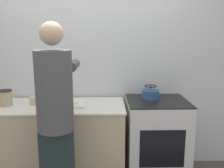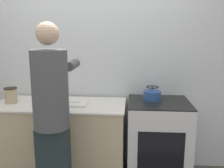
{
  "view_description": "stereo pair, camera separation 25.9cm",
  "coord_description": "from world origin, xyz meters",
  "px_view_note": "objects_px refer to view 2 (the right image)",
  "views": [
    {
      "loc": [
        0.17,
        -2.32,
        1.66
      ],
      "look_at": [
        0.24,
        0.22,
        1.14
      ],
      "focal_mm": 40.0,
      "sensor_mm": 36.0,
      "label": 1
    },
    {
      "loc": [
        0.43,
        -2.31,
        1.66
      ],
      "look_at": [
        0.24,
        0.22,
        1.14
      ],
      "focal_mm": 40.0,
      "sensor_mm": 36.0,
      "label": 2
    }
  ],
  "objects_px": {
    "kettle": "(152,94)",
    "canister_jar": "(11,95)",
    "knife": "(69,102)",
    "bowl_prep": "(40,98)",
    "cutting_board": "(72,104)",
    "person": "(52,113)",
    "oven": "(158,142)"
  },
  "relations": [
    {
      "from": "knife",
      "to": "cutting_board",
      "type": "bearing_deg",
      "value": -35.21
    },
    {
      "from": "person",
      "to": "bowl_prep",
      "type": "bearing_deg",
      "value": 118.49
    },
    {
      "from": "cutting_board",
      "to": "canister_jar",
      "type": "height_order",
      "value": "canister_jar"
    },
    {
      "from": "oven",
      "to": "kettle",
      "type": "height_order",
      "value": "kettle"
    },
    {
      "from": "knife",
      "to": "bowl_prep",
      "type": "xyz_separation_m",
      "value": [
        -0.35,
        0.06,
        0.02
      ]
    },
    {
      "from": "cutting_board",
      "to": "oven",
      "type": "bearing_deg",
      "value": 1.6
    },
    {
      "from": "oven",
      "to": "kettle",
      "type": "relative_size",
      "value": 4.86
    },
    {
      "from": "canister_jar",
      "to": "person",
      "type": "bearing_deg",
      "value": -40.16
    },
    {
      "from": "knife",
      "to": "bowl_prep",
      "type": "bearing_deg",
      "value": 175.5
    },
    {
      "from": "canister_jar",
      "to": "cutting_board",
      "type": "bearing_deg",
      "value": -2.05
    },
    {
      "from": "kettle",
      "to": "bowl_prep",
      "type": "xyz_separation_m",
      "value": [
        -1.26,
        0.0,
        -0.07
      ]
    },
    {
      "from": "knife",
      "to": "kettle",
      "type": "distance_m",
      "value": 0.92
    },
    {
      "from": "oven",
      "to": "cutting_board",
      "type": "xyz_separation_m",
      "value": [
        -0.95,
        -0.03,
        0.43
      ]
    },
    {
      "from": "cutting_board",
      "to": "bowl_prep",
      "type": "relative_size",
      "value": 2.27
    },
    {
      "from": "kettle",
      "to": "canister_jar",
      "type": "bearing_deg",
      "value": -177.8
    },
    {
      "from": "kettle",
      "to": "canister_jar",
      "type": "height_order",
      "value": "kettle"
    },
    {
      "from": "oven",
      "to": "kettle",
      "type": "distance_m",
      "value": 0.54
    },
    {
      "from": "bowl_prep",
      "to": "canister_jar",
      "type": "xyz_separation_m",
      "value": [
        -0.31,
        -0.06,
        0.04
      ]
    },
    {
      "from": "knife",
      "to": "bowl_prep",
      "type": "height_order",
      "value": "bowl_prep"
    },
    {
      "from": "person",
      "to": "cutting_board",
      "type": "bearing_deg",
      "value": 84.08
    },
    {
      "from": "cutting_board",
      "to": "canister_jar",
      "type": "xyz_separation_m",
      "value": [
        -0.69,
        0.02,
        0.08
      ]
    },
    {
      "from": "person",
      "to": "cutting_board",
      "type": "relative_size",
      "value": 5.07
    },
    {
      "from": "cutting_board",
      "to": "canister_jar",
      "type": "relative_size",
      "value": 2.0
    },
    {
      "from": "person",
      "to": "bowl_prep",
      "type": "distance_m",
      "value": 0.69
    },
    {
      "from": "person",
      "to": "knife",
      "type": "distance_m",
      "value": 0.55
    },
    {
      "from": "cutting_board",
      "to": "kettle",
      "type": "bearing_deg",
      "value": 5.54
    },
    {
      "from": "bowl_prep",
      "to": "person",
      "type": "bearing_deg",
      "value": -61.51
    },
    {
      "from": "person",
      "to": "canister_jar",
      "type": "bearing_deg",
      "value": 139.84
    },
    {
      "from": "oven",
      "to": "canister_jar",
      "type": "height_order",
      "value": "canister_jar"
    },
    {
      "from": "cutting_board",
      "to": "knife",
      "type": "distance_m",
      "value": 0.04
    },
    {
      "from": "cutting_board",
      "to": "kettle",
      "type": "distance_m",
      "value": 0.89
    },
    {
      "from": "canister_jar",
      "to": "kettle",
      "type": "bearing_deg",
      "value": 2.2
    }
  ]
}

